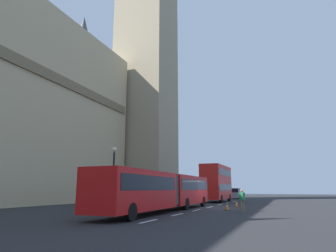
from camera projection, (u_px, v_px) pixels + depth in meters
The scene contains 10 objects.
ground_plane at pixel (209, 207), 28.37m from camera, with size 160.00×160.00×0.00m, color #262628.
lane_centre_marking at pixel (210, 207), 28.56m from camera, with size 29.80×0.16×0.01m.
clock_tower at pixel (147, 6), 58.46m from camera, with size 10.70×10.70×70.86m.
articulated_bus at pixel (164, 189), 23.40m from camera, with size 18.11×2.54×2.90m.
double_decker_bus at pixel (217, 182), 40.92m from camera, with size 9.15×2.54×4.90m.
sedan_lead at pixel (235, 194), 52.41m from camera, with size 4.40×1.86×1.85m.
traffic_cone_west at pixel (227, 207), 24.44m from camera, with size 0.36×0.36×0.58m.
traffic_cone_middle at pixel (237, 204), 29.21m from camera, with size 0.36×0.36×0.58m.
street_lamp at pixel (113, 173), 25.03m from camera, with size 0.44×0.44×5.27m.
pedestrian_near_cones at pixel (242, 200), 22.84m from camera, with size 0.42×0.47×1.69m.
Camera 1 is at (-28.76, -7.23, 1.73)m, focal length 31.51 mm.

